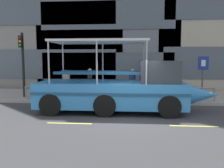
{
  "coord_description": "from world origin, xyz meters",
  "views": [
    {
      "loc": [
        -0.01,
        -9.73,
        2.51
      ],
      "look_at": [
        -0.92,
        1.63,
        1.3
      ],
      "focal_mm": 36.98,
      "sensor_mm": 36.0,
      "label": 1
    }
  ],
  "objects_px": {
    "pedestrian_mid_right": "(90,80)",
    "duck_tour_boat": "(121,89)",
    "pedestrian_mid_left": "(132,80)",
    "parking_sign": "(203,70)",
    "pedestrian_near_stern": "(66,80)",
    "pedestrian_near_bow": "(167,84)",
    "traffic_light_pole": "(22,58)"
  },
  "relations": [
    {
      "from": "pedestrian_mid_right",
      "to": "duck_tour_boat",
      "type": "bearing_deg",
      "value": -56.14
    },
    {
      "from": "duck_tour_boat",
      "to": "pedestrian_mid_left",
      "type": "bearing_deg",
      "value": 80.13
    },
    {
      "from": "parking_sign",
      "to": "pedestrian_mid_right",
      "type": "bearing_deg",
      "value": 176.22
    },
    {
      "from": "pedestrian_mid_right",
      "to": "pedestrian_near_stern",
      "type": "bearing_deg",
      "value": 162.27
    },
    {
      "from": "pedestrian_near_bow",
      "to": "traffic_light_pole",
      "type": "bearing_deg",
      "value": -179.24
    },
    {
      "from": "traffic_light_pole",
      "to": "pedestrian_mid_left",
      "type": "height_order",
      "value": "traffic_light_pole"
    },
    {
      "from": "traffic_light_pole",
      "to": "pedestrian_mid_right",
      "type": "xyz_separation_m",
      "value": [
        4.13,
        0.33,
        -1.33
      ]
    },
    {
      "from": "duck_tour_boat",
      "to": "pedestrian_mid_right",
      "type": "xyz_separation_m",
      "value": [
        -2.05,
        3.06,
        0.18
      ]
    },
    {
      "from": "duck_tour_boat",
      "to": "pedestrian_near_stern",
      "type": "height_order",
      "value": "duck_tour_boat"
    },
    {
      "from": "traffic_light_pole",
      "to": "pedestrian_near_bow",
      "type": "height_order",
      "value": "traffic_light_pole"
    },
    {
      "from": "pedestrian_mid_left",
      "to": "pedestrian_mid_right",
      "type": "height_order",
      "value": "pedestrian_mid_right"
    },
    {
      "from": "traffic_light_pole",
      "to": "duck_tour_boat",
      "type": "relative_size",
      "value": 0.46
    },
    {
      "from": "traffic_light_pole",
      "to": "pedestrian_near_stern",
      "type": "xyz_separation_m",
      "value": [
        2.47,
        0.86,
        -1.41
      ]
    },
    {
      "from": "pedestrian_mid_right",
      "to": "pedestrian_near_stern",
      "type": "relative_size",
      "value": 1.08
    },
    {
      "from": "traffic_light_pole",
      "to": "pedestrian_near_bow",
      "type": "relative_size",
      "value": 2.64
    },
    {
      "from": "pedestrian_mid_right",
      "to": "traffic_light_pole",
      "type": "bearing_deg",
      "value": -175.44
    },
    {
      "from": "pedestrian_mid_right",
      "to": "pedestrian_near_stern",
      "type": "xyz_separation_m",
      "value": [
        -1.66,
        0.53,
        -0.08
      ]
    },
    {
      "from": "duck_tour_boat",
      "to": "traffic_light_pole",
      "type": "bearing_deg",
      "value": 156.16
    },
    {
      "from": "traffic_light_pole",
      "to": "pedestrian_mid_right",
      "type": "height_order",
      "value": "traffic_light_pole"
    },
    {
      "from": "parking_sign",
      "to": "pedestrian_near_stern",
      "type": "xyz_separation_m",
      "value": [
        -8.33,
        0.97,
        -0.7
      ]
    },
    {
      "from": "parking_sign",
      "to": "pedestrian_near_bow",
      "type": "xyz_separation_m",
      "value": [
        -1.97,
        0.23,
        -0.8
      ]
    },
    {
      "from": "duck_tour_boat",
      "to": "pedestrian_mid_right",
      "type": "distance_m",
      "value": 3.69
    },
    {
      "from": "traffic_light_pole",
      "to": "pedestrian_near_stern",
      "type": "relative_size",
      "value": 2.39
    },
    {
      "from": "pedestrian_mid_left",
      "to": "pedestrian_near_stern",
      "type": "xyz_separation_m",
      "value": [
        -4.28,
        0.33,
        -0.06
      ]
    },
    {
      "from": "traffic_light_pole",
      "to": "pedestrian_near_stern",
      "type": "distance_m",
      "value": 2.97
    },
    {
      "from": "duck_tour_boat",
      "to": "pedestrian_near_bow",
      "type": "relative_size",
      "value": 5.79
    },
    {
      "from": "parking_sign",
      "to": "duck_tour_boat",
      "type": "xyz_separation_m",
      "value": [
        -4.61,
        -2.62,
        -0.81
      ]
    },
    {
      "from": "pedestrian_mid_right",
      "to": "pedestrian_near_stern",
      "type": "height_order",
      "value": "pedestrian_mid_right"
    },
    {
      "from": "pedestrian_mid_right",
      "to": "pedestrian_near_stern",
      "type": "distance_m",
      "value": 1.74
    },
    {
      "from": "pedestrian_near_bow",
      "to": "pedestrian_mid_right",
      "type": "xyz_separation_m",
      "value": [
        -4.69,
        0.21,
        0.17
      ]
    },
    {
      "from": "parking_sign",
      "to": "pedestrian_mid_right",
      "type": "distance_m",
      "value": 6.71
    },
    {
      "from": "pedestrian_near_bow",
      "to": "pedestrian_mid_right",
      "type": "height_order",
      "value": "pedestrian_mid_right"
    }
  ]
}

